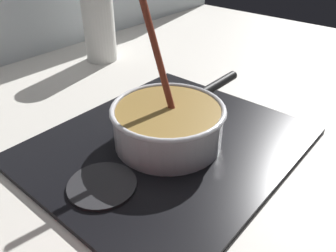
{
  "coord_description": "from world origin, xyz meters",
  "views": [
    {
      "loc": [
        -0.41,
        -0.32,
        0.43
      ],
      "look_at": [
        0.05,
        0.07,
        0.05
      ],
      "focal_mm": 36.21,
      "sensor_mm": 36.0,
      "label": 1
    }
  ],
  "objects": [
    {
      "name": "burner_ring",
      "position": [
        0.05,
        0.07,
        0.02
      ],
      "size": [
        0.19,
        0.19,
        0.01
      ],
      "primitive_type": "torus",
      "color": "#592D0C",
      "rests_on": "hob_plate"
    },
    {
      "name": "cooking_pan",
      "position": [
        0.05,
        0.07,
        0.06
      ],
      "size": [
        0.38,
        0.24,
        0.3
      ],
      "color": "silver",
      "rests_on": "hob_plate"
    },
    {
      "name": "paper_towel_roll",
      "position": [
        0.3,
        0.58,
        0.12
      ],
      "size": [
        0.1,
        0.1,
        0.24
      ],
      "primitive_type": "cylinder",
      "color": "white",
      "rests_on": "ground"
    },
    {
      "name": "ground",
      "position": [
        0.0,
        0.0,
        -0.02
      ],
      "size": [
        2.4,
        1.6,
        0.04
      ],
      "primitive_type": "cube",
      "color": "beige"
    },
    {
      "name": "hob_plate",
      "position": [
        0.05,
        0.07,
        0.01
      ],
      "size": [
        0.56,
        0.48,
        0.01
      ],
      "primitive_type": "cube",
      "color": "black",
      "rests_on": "ground"
    },
    {
      "name": "spare_burner",
      "position": [
        -0.13,
        0.07,
        0.01
      ],
      "size": [
        0.13,
        0.13,
        0.01
      ],
      "primitive_type": "cylinder",
      "color": "#262628",
      "rests_on": "hob_plate"
    }
  ]
}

